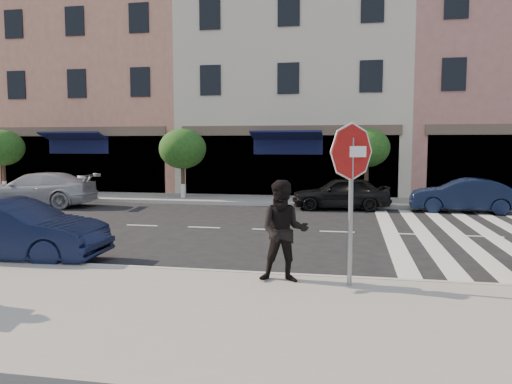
# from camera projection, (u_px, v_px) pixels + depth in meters

# --- Properties ---
(ground) EXTENTS (120.00, 120.00, 0.00)m
(ground) POSITION_uv_depth(u_px,v_px,m) (239.00, 260.00, 10.86)
(ground) COLOR black
(ground) RESTS_ON ground
(sidewalk_near) EXTENTS (60.00, 4.50, 0.15)m
(sidewalk_near) POSITION_uv_depth(u_px,v_px,m) (182.00, 315.00, 7.18)
(sidewalk_near) COLOR gray
(sidewalk_near) RESTS_ON ground
(sidewalk_far) EXTENTS (60.00, 3.00, 0.15)m
(sidewalk_far) POSITION_uv_depth(u_px,v_px,m) (295.00, 201.00, 21.61)
(sidewalk_far) COLOR gray
(sidewalk_far) RESTS_ON ground
(building_west_mid) EXTENTS (10.00, 9.00, 14.00)m
(building_west_mid) POSITION_uv_depth(u_px,v_px,m) (118.00, 67.00, 28.85)
(building_west_mid) COLOR tan
(building_west_mid) RESTS_ON ground
(building_centre) EXTENTS (11.00, 9.00, 11.00)m
(building_centre) POSITION_uv_depth(u_px,v_px,m) (299.00, 89.00, 27.05)
(building_centre) COLOR beige
(building_centre) RESTS_ON ground
(street_tree_wa) EXTENTS (2.00, 2.00, 3.05)m
(street_tree_wa) POSITION_uv_depth(u_px,v_px,m) (3.00, 148.00, 23.80)
(street_tree_wa) COLOR #473323
(street_tree_wa) RESTS_ON sidewalk_far
(street_tree_wb) EXTENTS (2.10, 2.10, 3.06)m
(street_tree_wb) POSITION_uv_depth(u_px,v_px,m) (183.00, 149.00, 22.13)
(street_tree_wb) COLOR #473323
(street_tree_wb) RESTS_ON sidewalk_far
(street_tree_c) EXTENTS (1.90, 1.90, 3.04)m
(street_tree_c) POSITION_uv_depth(u_px,v_px,m) (367.00, 148.00, 20.64)
(street_tree_c) COLOR #473323
(street_tree_c) RESTS_ON sidewalk_far
(stop_sign) EXTENTS (0.90, 0.41, 2.74)m
(stop_sign) POSITION_uv_depth(u_px,v_px,m) (351.00, 169.00, 8.23)
(stop_sign) COLOR gray
(stop_sign) RESTS_ON sidewalk_near
(walker) EXTENTS (0.91, 0.74, 1.77)m
(walker) POSITION_uv_depth(u_px,v_px,m) (284.00, 231.00, 8.57)
(walker) COLOR black
(walker) RESTS_ON sidewalk_near
(car_near_mid) EXTENTS (4.18, 1.65, 1.35)m
(car_near_mid) POSITION_uv_depth(u_px,v_px,m) (10.00, 230.00, 10.71)
(car_near_mid) COLOR black
(car_near_mid) RESTS_ON ground
(car_far_left) EXTENTS (5.00, 2.58, 1.39)m
(car_far_left) POSITION_uv_depth(u_px,v_px,m) (36.00, 190.00, 20.10)
(car_far_left) COLOR #A5A4AA
(car_far_left) RESTS_ON ground
(car_far_mid) EXTENTS (3.89, 1.92, 1.28)m
(car_far_mid) POSITION_uv_depth(u_px,v_px,m) (341.00, 193.00, 19.33)
(car_far_mid) COLOR black
(car_far_mid) RESTS_ON ground
(car_far_right) EXTENTS (3.93, 1.62, 1.26)m
(car_far_right) POSITION_uv_depth(u_px,v_px,m) (464.00, 195.00, 18.49)
(car_far_right) COLOR black
(car_far_right) RESTS_ON ground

